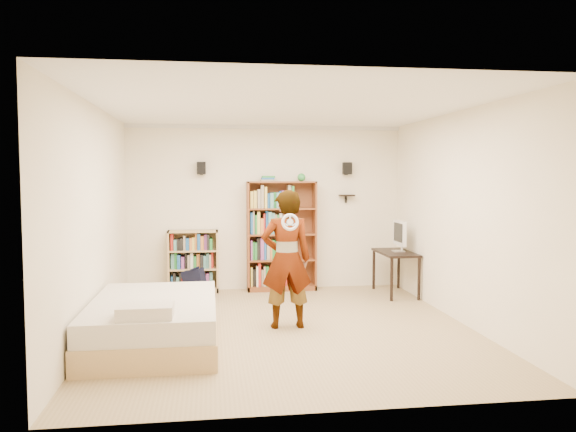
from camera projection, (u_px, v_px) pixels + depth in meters
name	position (u px, v px, depth m)	size (l,w,h in m)	color
ground	(286.00, 328.00, 6.90)	(4.50, 5.00, 0.01)	tan
room_shell	(286.00, 185.00, 6.78)	(4.52, 5.02, 2.71)	white
crown_molding	(286.00, 109.00, 6.72)	(4.50, 5.00, 0.06)	silver
speaker_left	(201.00, 168.00, 8.99)	(0.14, 0.12, 0.20)	black
speaker_right	(347.00, 168.00, 9.32)	(0.14, 0.12, 0.20)	black
wall_shelf	(347.00, 195.00, 9.36)	(0.25, 0.16, 0.03)	black
tall_bookshelf	(282.00, 236.00, 9.18)	(1.13, 0.33, 1.79)	brown
low_bookshelf	(193.00, 261.00, 9.03)	(0.80, 0.30, 1.00)	tan
computer_desk	(395.00, 273.00, 8.87)	(0.50, 1.00, 0.68)	black
imac	(399.00, 236.00, 8.84)	(0.10, 0.49, 0.49)	silver
daybed	(154.00, 316.00, 6.24)	(1.38, 2.12, 0.62)	silver
person	(286.00, 259.00, 6.88)	(0.62, 0.41, 1.70)	black
wii_wheel	(290.00, 222.00, 6.53)	(0.21, 0.21, 0.04)	silver
navy_bag	(195.00, 284.00, 8.55)	(0.35, 0.22, 0.47)	black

